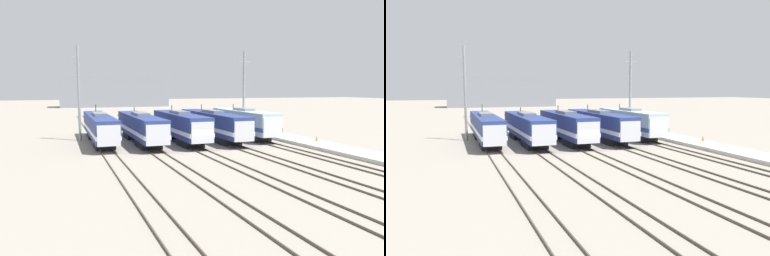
{
  "view_description": "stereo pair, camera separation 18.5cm",
  "coord_description": "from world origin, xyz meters",
  "views": [
    {
      "loc": [
        -15.3,
        -40.11,
        7.26
      ],
      "look_at": [
        -0.22,
        2.18,
        2.44
      ],
      "focal_mm": 35.0,
      "sensor_mm": 36.0,
      "label": 1
    },
    {
      "loc": [
        -15.13,
        -40.17,
        7.26
      ],
      "look_at": [
        -0.22,
        2.18,
        2.44
      ],
      "focal_mm": 35.0,
      "sensor_mm": 36.0,
      "label": 2
    }
  ],
  "objects": [
    {
      "name": "depot_building",
      "position": [
        5.39,
        107.91,
        5.64
      ],
      "size": [
        40.76,
        11.17,
        11.29
      ],
      "color": "gray",
      "rests_on": "ground_plane"
    },
    {
      "name": "rail_pair_far_right",
      "position": [
        10.31,
        0.0,
        0.07
      ],
      "size": [
        1.5,
        120.0,
        0.15
      ],
      "color": "#4C4238",
      "rests_on": "ground_plane"
    },
    {
      "name": "locomotive_far_right",
      "position": [
        10.31,
        8.61,
        2.22
      ],
      "size": [
        3.05,
        16.15,
        4.77
      ],
      "color": "#232326",
      "rests_on": "ground_plane"
    },
    {
      "name": "platform",
      "position": [
        14.96,
        0.0,
        0.21
      ],
      "size": [
        4.0,
        120.0,
        0.42
      ],
      "color": "#B7B5AD",
      "rests_on": "ground_plane"
    },
    {
      "name": "locomotive_far_left",
      "position": [
        -10.31,
        10.24,
        2.07
      ],
      "size": [
        2.78,
        20.11,
        4.93
      ],
      "color": "black",
      "rests_on": "ground_plane"
    },
    {
      "name": "rail_pair_center",
      "position": [
        0.0,
        0.0,
        0.07
      ],
      "size": [
        1.51,
        120.0,
        0.15
      ],
      "color": "#4C4238",
      "rests_on": "ground_plane"
    },
    {
      "name": "ground_plane",
      "position": [
        0.0,
        0.0,
        0.0
      ],
      "size": [
        400.0,
        400.0,
        0.0
      ],
      "primitive_type": "plane",
      "color": "gray"
    },
    {
      "name": "locomotive_center_right",
      "position": [
        5.16,
        8.15,
        2.14
      ],
      "size": [
        2.85,
        19.64,
        4.76
      ],
      "color": "black",
      "rests_on": "ground_plane"
    },
    {
      "name": "catenary_tower_right",
      "position": [
        12.58,
        13.49,
        6.65
      ],
      "size": [
        2.15,
        0.36,
        12.99
      ],
      "color": "gray",
      "rests_on": "ground_plane"
    },
    {
      "name": "locomotive_center_left",
      "position": [
        -5.16,
        8.4,
        2.08
      ],
      "size": [
        3.01,
        19.03,
        4.5
      ],
      "color": "black",
      "rests_on": "ground_plane"
    },
    {
      "name": "rail_pair_center_right",
      "position": [
        5.16,
        0.0,
        0.07
      ],
      "size": [
        1.51,
        120.0,
        0.15
      ],
      "color": "#4C4238",
      "rests_on": "ground_plane"
    },
    {
      "name": "locomotive_center",
      "position": [
        0.0,
        7.24,
        2.16
      ],
      "size": [
        3.01,
        17.14,
        4.8
      ],
      "color": "black",
      "rests_on": "ground_plane"
    },
    {
      "name": "rail_pair_center_left",
      "position": [
        -5.16,
        0.0,
        0.07
      ],
      "size": [
        1.51,
        120.0,
        0.15
      ],
      "color": "#4C4238",
      "rests_on": "ground_plane"
    },
    {
      "name": "traffic_cone",
      "position": [
        15.98,
        -0.41,
        0.76
      ],
      "size": [
        0.37,
        0.37,
        0.67
      ],
      "color": "orange",
      "rests_on": "platform"
    },
    {
      "name": "rail_pair_far_left",
      "position": [
        -10.31,
        0.0,
        0.07
      ],
      "size": [
        1.5,
        120.0,
        0.15
      ],
      "color": "#4C4238",
      "rests_on": "ground_plane"
    },
    {
      "name": "catenary_tower_left",
      "position": [
        -12.66,
        13.49,
        6.65
      ],
      "size": [
        2.15,
        0.36,
        12.99
      ],
      "color": "gray",
      "rests_on": "ground_plane"
    }
  ]
}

